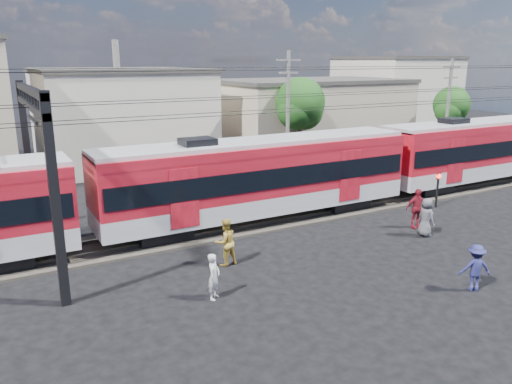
# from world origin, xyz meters

# --- Properties ---
(ground) EXTENTS (120.00, 120.00, 0.00)m
(ground) POSITION_xyz_m (0.00, 0.00, 0.00)
(ground) COLOR black
(ground) RESTS_ON ground
(track_bed) EXTENTS (70.00, 3.40, 0.12)m
(track_bed) POSITION_xyz_m (0.00, 8.00, 0.06)
(track_bed) COLOR #2D2823
(track_bed) RESTS_ON ground
(rail_near) EXTENTS (70.00, 0.12, 0.12)m
(rail_near) POSITION_xyz_m (0.00, 7.25, 0.18)
(rail_near) COLOR #59544C
(rail_near) RESTS_ON track_bed
(rail_far) EXTENTS (70.00, 0.12, 0.12)m
(rail_far) POSITION_xyz_m (0.00, 8.75, 0.18)
(rail_far) COLOR #59544C
(rail_far) RESTS_ON track_bed
(commuter_train) EXTENTS (50.30, 3.08, 4.17)m
(commuter_train) POSITION_xyz_m (0.12, 8.00, 2.40)
(commuter_train) COLOR black
(commuter_train) RESTS_ON ground
(catenary) EXTENTS (70.00, 9.30, 7.52)m
(catenary) POSITION_xyz_m (-8.65, 8.00, 5.14)
(catenary) COLOR black
(catenary) RESTS_ON ground
(building_midwest) EXTENTS (12.24, 12.24, 7.30)m
(building_midwest) POSITION_xyz_m (-2.00, 27.00, 3.66)
(building_midwest) COLOR beige
(building_midwest) RESTS_ON ground
(building_mideast) EXTENTS (16.32, 10.20, 6.30)m
(building_mideast) POSITION_xyz_m (14.00, 24.00, 3.16)
(building_mideast) COLOR tan
(building_mideast) RESTS_ON ground
(building_east) EXTENTS (10.20, 10.20, 8.30)m
(building_east) POSITION_xyz_m (28.00, 28.00, 4.16)
(building_east) COLOR beige
(building_east) RESTS_ON ground
(utility_pole_mid) EXTENTS (1.80, 0.24, 8.50)m
(utility_pole_mid) POSITION_xyz_m (6.00, 15.00, 4.53)
(utility_pole_mid) COLOR slate
(utility_pole_mid) RESTS_ON ground
(utility_pole_east) EXTENTS (1.80, 0.24, 8.00)m
(utility_pole_east) POSITION_xyz_m (20.00, 14.00, 4.28)
(utility_pole_east) COLOR slate
(utility_pole_east) RESTS_ON ground
(tree_near) EXTENTS (3.82, 3.64, 6.72)m
(tree_near) POSITION_xyz_m (9.19, 18.09, 4.66)
(tree_near) COLOR #382619
(tree_near) RESTS_ON ground
(tree_far) EXTENTS (3.36, 3.12, 5.76)m
(tree_far) POSITION_xyz_m (24.19, 17.09, 3.99)
(tree_far) COLOR #382619
(tree_far) RESTS_ON ground
(pedestrian_a) EXTENTS (0.69, 0.69, 1.62)m
(pedestrian_a) POSITION_xyz_m (-5.51, 1.49, 0.81)
(pedestrian_a) COLOR silver
(pedestrian_a) RESTS_ON ground
(pedestrian_b) EXTENTS (1.00, 0.82, 1.91)m
(pedestrian_b) POSITION_xyz_m (-3.91, 3.92, 0.96)
(pedestrian_b) COLOR #B59538
(pedestrian_b) RESTS_ON ground
(pedestrian_c) EXTENTS (1.26, 1.06, 1.70)m
(pedestrian_c) POSITION_xyz_m (2.74, -2.36, 0.85)
(pedestrian_c) COLOR navy
(pedestrian_c) RESTS_ON ground
(pedestrian_d) EXTENTS (1.22, 0.72, 1.95)m
(pedestrian_d) POSITION_xyz_m (6.11, 3.56, 0.97)
(pedestrian_d) COLOR maroon
(pedestrian_d) RESTS_ON ground
(pedestrian_e) EXTENTS (0.57, 0.88, 1.80)m
(pedestrian_e) POSITION_xyz_m (5.61, 2.51, 0.90)
(pedestrian_e) COLOR #545359
(pedestrian_e) RESTS_ON ground
(car_silver) EXTENTS (4.15, 1.80, 1.39)m
(car_silver) POSITION_xyz_m (19.00, 12.26, 0.70)
(car_silver) COLOR #B4B7BC
(car_silver) RESTS_ON ground
(crossing_signal) EXTENTS (0.28, 0.28, 1.94)m
(crossing_signal) POSITION_xyz_m (9.75, 5.54, 1.34)
(crossing_signal) COLOR black
(crossing_signal) RESTS_ON ground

